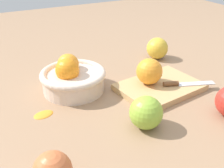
{
  "coord_description": "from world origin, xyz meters",
  "views": [
    {
      "loc": [
        -0.32,
        -0.57,
        0.4
      ],
      "look_at": [
        -0.02,
        0.02,
        0.04
      ],
      "focal_mm": 43.56,
      "sensor_mm": 36.0,
      "label": 1
    }
  ],
  "objects": [
    {
      "name": "apple_front_center",
      "position": [
        -0.01,
        -0.14,
        0.04
      ],
      "size": [
        0.08,
        0.08,
        0.08
      ],
      "primitive_type": "sphere",
      "color": "#8EB738",
      "rests_on": "ground_plane"
    },
    {
      "name": "apple_back_right",
      "position": [
        0.26,
        0.2,
        0.04
      ],
      "size": [
        0.08,
        0.08,
        0.08
      ],
      "primitive_type": "sphere",
      "color": "gold",
      "rests_on": "ground_plane"
    },
    {
      "name": "orange_on_board",
      "position": [
        0.1,
        0.02,
        0.06
      ],
      "size": [
        0.08,
        0.08,
        0.08
      ],
      "primitive_type": "sphere",
      "color": "orange",
      "rests_on": "cutting_board"
    },
    {
      "name": "cutting_board",
      "position": [
        0.12,
        -0.01,
        0.01
      ],
      "size": [
        0.26,
        0.2,
        0.02
      ],
      "primitive_type": "cube",
      "rotation": [
        0.0,
        0.0,
        0.14
      ],
      "color": "tan",
      "rests_on": "ground_plane"
    },
    {
      "name": "ground_plane",
      "position": [
        0.0,
        0.0,
        0.0
      ],
      "size": [
        2.4,
        2.4,
        0.0
      ],
      "primitive_type": "plane",
      "color": "#997556"
    },
    {
      "name": "bowl",
      "position": [
        -0.1,
        0.11,
        0.04
      ],
      "size": [
        0.19,
        0.19,
        0.1
      ],
      "color": "beige",
      "rests_on": "ground_plane"
    },
    {
      "name": "citrus_peel",
      "position": [
        -0.22,
        0.02,
        0.0
      ],
      "size": [
        0.06,
        0.05,
        0.01
      ],
      "primitive_type": "ellipsoid",
      "rotation": [
        0.0,
        0.0,
        0.23
      ],
      "color": "orange",
      "rests_on": "ground_plane"
    },
    {
      "name": "knife",
      "position": [
        0.18,
        -0.04,
        0.02
      ],
      "size": [
        0.15,
        0.07,
        0.01
      ],
      "color": "silver",
      "rests_on": "cutting_board"
    }
  ]
}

